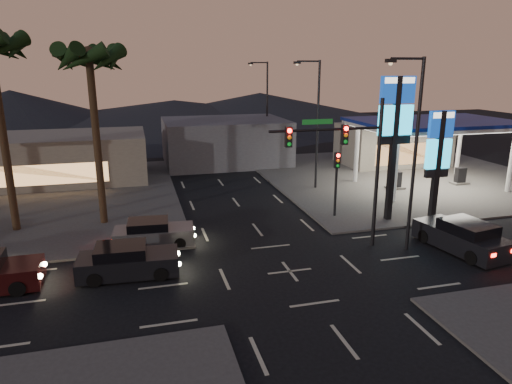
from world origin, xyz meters
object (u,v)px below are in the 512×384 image
object	(u,v)px
pylon_sign_tall	(395,120)
car_lane_b_front	(153,233)
pylon_sign_short	(439,150)
traffic_signal_mast	(348,153)
suv_station	(462,237)
car_lane_a_front	(127,261)
gas_station	(434,125)

from	to	relation	value
pylon_sign_tall	car_lane_b_front	size ratio (longest dim) A/B	1.98
pylon_sign_tall	pylon_sign_short	bearing A→B (deg)	-21.80
pylon_sign_short	car_lane_b_front	distance (m)	17.65
pylon_sign_short	traffic_signal_mast	size ratio (longest dim) A/B	0.88
pylon_sign_short	traffic_signal_mast	xyz separation A→B (m)	(-7.24, -2.51, 0.57)
pylon_sign_short	suv_station	size ratio (longest dim) A/B	1.31
traffic_signal_mast	car_lane_a_front	distance (m)	12.17
suv_station	pylon_sign_tall	bearing A→B (deg)	102.80
pylon_sign_tall	pylon_sign_short	size ratio (longest dim) A/B	1.29
gas_station	pylon_sign_short	distance (m)	9.02
car_lane_a_front	car_lane_b_front	world-z (taller)	car_lane_a_front
pylon_sign_tall	traffic_signal_mast	world-z (taller)	pylon_sign_tall
traffic_signal_mast	gas_station	bearing A→B (deg)	39.28
pylon_sign_tall	car_lane_a_front	world-z (taller)	pylon_sign_tall
traffic_signal_mast	car_lane_b_front	bearing A→B (deg)	162.28
traffic_signal_mast	car_lane_a_front	size ratio (longest dim) A/B	1.66
car_lane_a_front	suv_station	xyz separation A→B (m)	(17.26, -1.48, 0.07)
pylon_sign_tall	pylon_sign_short	xyz separation A→B (m)	(2.50, -1.00, -1.74)
pylon_sign_tall	car_lane_a_front	xyz separation A→B (m)	(-16.03, -3.94, -5.68)
traffic_signal_mast	suv_station	xyz separation A→B (m)	(5.97, -1.91, -4.44)
gas_station	traffic_signal_mast	world-z (taller)	traffic_signal_mast
pylon_sign_short	traffic_signal_mast	world-z (taller)	traffic_signal_mast
gas_station	pylon_sign_tall	xyz separation A→B (m)	(-7.50, -6.50, 1.31)
gas_station	pylon_sign_short	bearing A→B (deg)	-123.69
pylon_sign_tall	car_lane_a_front	size ratio (longest dim) A/B	1.87
pylon_sign_tall	traffic_signal_mast	bearing A→B (deg)	-143.48
gas_station	suv_station	distance (m)	14.13
car_lane_a_front	suv_station	distance (m)	17.33
traffic_signal_mast	car_lane_b_front	size ratio (longest dim) A/B	1.76
pylon_sign_tall	suv_station	world-z (taller)	pylon_sign_tall
gas_station	pylon_sign_tall	distance (m)	10.01
traffic_signal_mast	car_lane_a_front	bearing A→B (deg)	-177.84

